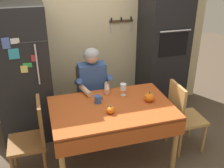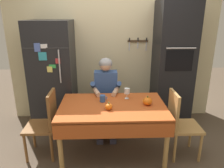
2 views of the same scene
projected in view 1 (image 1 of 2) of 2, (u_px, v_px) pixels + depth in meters
The scene contains 13 objects.
ground_plane at pixel (114, 162), 3.30m from camera, with size 10.00×10.00×0.00m, color brown.
back_wall_assembly at pixel (91, 31), 3.91m from camera, with size 3.70×0.13×2.60m.
refrigerator at pixel (24, 74), 3.50m from camera, with size 0.68×0.71×1.80m.
wall_oven at pixel (163, 49), 3.97m from camera, with size 0.60×0.64×2.10m.
dining_table at pixel (112, 114), 3.08m from camera, with size 1.40×0.90×0.74m.
chair_behind_person at pixel (91, 95), 3.81m from camera, with size 0.40×0.40×0.93m.
seated_person at pixel (93, 86), 3.55m from camera, with size 0.47×0.55×1.25m.
chair_left_side at pixel (33, 136), 2.94m from camera, with size 0.40×0.40×0.93m.
chair_right_side at pixel (182, 114), 3.34m from camera, with size 0.40×0.40×0.93m.
coffee_mug at pixel (98, 99), 3.12m from camera, with size 0.10×0.08×0.09m.
wine_glass at pixel (123, 87), 3.26m from camera, with size 0.08×0.08×0.15m.
pumpkin_large at pixel (149, 97), 3.16m from camera, with size 0.12×0.12×0.13m.
pumpkin_medium at pixel (111, 110), 2.92m from camera, with size 0.09×0.09×0.10m.
Camera 1 is at (-0.75, -2.44, 2.30)m, focal length 42.95 mm.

